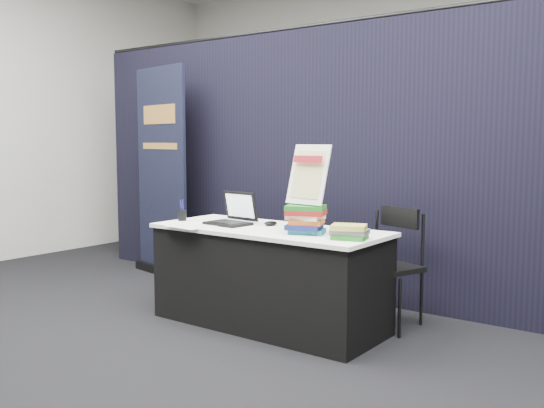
{
  "coord_description": "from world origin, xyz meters",
  "views": [
    {
      "loc": [
        2.71,
        -3.04,
        1.4
      ],
      "look_at": [
        0.03,
        0.55,
        0.93
      ],
      "focal_mm": 40.0,
      "sensor_mm": 36.0,
      "label": 1
    }
  ],
  "objects_px": {
    "book_stack_short": "(349,232)",
    "pullup_banner": "(161,184)",
    "laptop": "(232,217)",
    "book_stack_tall": "(306,219)",
    "stacking_chair": "(390,261)",
    "display_table": "(269,277)",
    "info_sign": "(308,175)"
  },
  "relations": [
    {
      "from": "book_stack_tall",
      "to": "book_stack_short",
      "type": "relative_size",
      "value": 1.08
    },
    {
      "from": "display_table",
      "to": "laptop",
      "type": "distance_m",
      "value": 0.56
    },
    {
      "from": "laptop",
      "to": "info_sign",
      "type": "distance_m",
      "value": 0.81
    },
    {
      "from": "stacking_chair",
      "to": "book_stack_tall",
      "type": "bearing_deg",
      "value": -99.18
    },
    {
      "from": "laptop",
      "to": "stacking_chair",
      "type": "bearing_deg",
      "value": 31.97
    },
    {
      "from": "pullup_banner",
      "to": "info_sign",
      "type": "bearing_deg",
      "value": -7.72
    },
    {
      "from": "display_table",
      "to": "laptop",
      "type": "bearing_deg",
      "value": -176.34
    },
    {
      "from": "pullup_banner",
      "to": "stacking_chair",
      "type": "relative_size",
      "value": 2.41
    },
    {
      "from": "display_table",
      "to": "book_stack_short",
      "type": "xyz_separation_m",
      "value": [
        0.74,
        -0.11,
        0.42
      ]
    },
    {
      "from": "laptop",
      "to": "pullup_banner",
      "type": "xyz_separation_m",
      "value": [
        -1.61,
        0.76,
        0.14
      ]
    },
    {
      "from": "laptop",
      "to": "book_stack_tall",
      "type": "height_order",
      "value": "laptop"
    },
    {
      "from": "book_stack_tall",
      "to": "stacking_chair",
      "type": "distance_m",
      "value": 0.8
    },
    {
      "from": "laptop",
      "to": "book_stack_tall",
      "type": "relative_size",
      "value": 1.19
    },
    {
      "from": "book_stack_short",
      "to": "info_sign",
      "type": "relative_size",
      "value": 0.62
    },
    {
      "from": "laptop",
      "to": "pullup_banner",
      "type": "bearing_deg",
      "value": 159.23
    },
    {
      "from": "book_stack_short",
      "to": "pullup_banner",
      "type": "xyz_separation_m",
      "value": [
        -2.7,
        0.84,
        0.15
      ]
    },
    {
      "from": "laptop",
      "to": "stacking_chair",
      "type": "height_order",
      "value": "laptop"
    },
    {
      "from": "display_table",
      "to": "laptop",
      "type": "height_order",
      "value": "laptop"
    },
    {
      "from": "book_stack_tall",
      "to": "info_sign",
      "type": "distance_m",
      "value": 0.31
    },
    {
      "from": "laptop",
      "to": "display_table",
      "type": "bearing_deg",
      "value": 8.24
    },
    {
      "from": "laptop",
      "to": "book_stack_tall",
      "type": "bearing_deg",
      "value": 0.05
    },
    {
      "from": "info_sign",
      "to": "pullup_banner",
      "type": "height_order",
      "value": "pullup_banner"
    },
    {
      "from": "laptop",
      "to": "stacking_chair",
      "type": "xyz_separation_m",
      "value": [
        1.09,
        0.56,
        -0.31
      ]
    },
    {
      "from": "book_stack_short",
      "to": "stacking_chair",
      "type": "bearing_deg",
      "value": 90.49
    },
    {
      "from": "display_table",
      "to": "book_stack_tall",
      "type": "xyz_separation_m",
      "value": [
        0.38,
        -0.08,
        0.47
      ]
    },
    {
      "from": "info_sign",
      "to": "pullup_banner",
      "type": "xyz_separation_m",
      "value": [
        -2.34,
        0.79,
        -0.21
      ]
    },
    {
      "from": "display_table",
      "to": "book_stack_tall",
      "type": "height_order",
      "value": "book_stack_tall"
    },
    {
      "from": "laptop",
      "to": "info_sign",
      "type": "xyz_separation_m",
      "value": [
        0.73,
        -0.03,
        0.35
      ]
    },
    {
      "from": "book_stack_short",
      "to": "pullup_banner",
      "type": "bearing_deg",
      "value": 162.63
    },
    {
      "from": "display_table",
      "to": "info_sign",
      "type": "relative_size",
      "value": 4.12
    },
    {
      "from": "pullup_banner",
      "to": "laptop",
      "type": "bearing_deg",
      "value": -14.44
    },
    {
      "from": "info_sign",
      "to": "laptop",
      "type": "bearing_deg",
      "value": -175.27
    }
  ]
}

